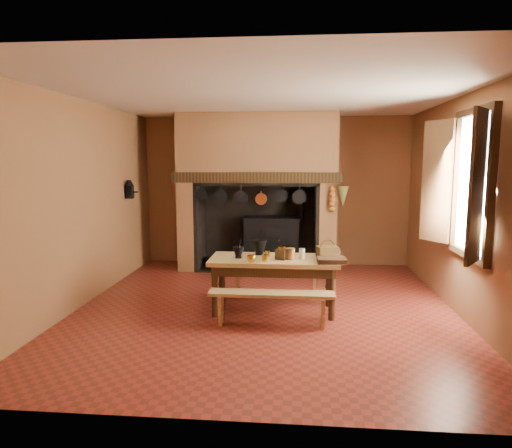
{
  "coord_description": "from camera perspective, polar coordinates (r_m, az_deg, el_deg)",
  "views": [
    {
      "loc": [
        0.41,
        -5.96,
        1.96
      ],
      "look_at": [
        -0.15,
        0.3,
        1.1
      ],
      "focal_mm": 32.0,
      "sensor_mm": 36.0,
      "label": 1
    }
  ],
  "objects": [
    {
      "name": "bench_back",
      "position": [
        6.65,
        2.51,
        -6.75
      ],
      "size": [
        1.37,
        0.24,
        0.39
      ],
      "color": "tan",
      "rests_on": "floor"
    },
    {
      "name": "window",
      "position": [
        5.89,
        24.44,
        4.57
      ],
      "size": [
        0.39,
        1.75,
        1.76
      ],
      "color": "white",
      "rests_on": "wall_right"
    },
    {
      "name": "mortar_small",
      "position": [
        5.93,
        -2.22,
        -3.48
      ],
      "size": [
        0.15,
        0.15,
        0.25
      ],
      "rotation": [
        0.0,
        0.0,
        0.01
      ],
      "color": "black",
      "rests_on": "work_table"
    },
    {
      "name": "iron_range",
      "position": [
        8.54,
        2.03,
        -2.15
      ],
      "size": [
        1.12,
        0.55,
        1.6
      ],
      "color": "black",
      "rests_on": "floor"
    },
    {
      "name": "chimney_breast",
      "position": [
        8.3,
        0.23,
        6.78
      ],
      "size": [
        2.95,
        0.96,
        2.8
      ],
      "color": "brown",
      "rests_on": "floor"
    },
    {
      "name": "brass_mug_b",
      "position": [
        6.03,
        1.42,
        -3.7
      ],
      "size": [
        0.09,
        0.09,
        0.08
      ],
      "primitive_type": "cylinder",
      "rotation": [
        0.0,
        0.0,
        -0.34
      ],
      "color": "#B98C2A",
      "rests_on": "work_table"
    },
    {
      "name": "wall_front",
      "position": [
        3.28,
        -2.09,
        -2.07
      ],
      "size": [
        5.0,
        0.02,
        2.8
      ],
      "primitive_type": "cube",
      "color": "brown",
      "rests_on": "floor"
    },
    {
      "name": "herb_bunch",
      "position": [
        7.81,
        10.81,
        3.4
      ],
      "size": [
        0.2,
        0.2,
        0.35
      ],
      "primitive_type": "cone",
      "rotation": [
        3.14,
        0.0,
        0.0
      ],
      "color": "brown",
      "rests_on": "chimney_breast"
    },
    {
      "name": "wall_right",
      "position": [
        6.34,
        24.4,
        2.03
      ],
      "size": [
        0.02,
        5.5,
        2.8
      ],
      "primitive_type": "cube",
      "color": "brown",
      "rests_on": "floor"
    },
    {
      "name": "mortar_large",
      "position": [
        6.14,
        0.45,
        -2.8
      ],
      "size": [
        0.2,
        0.2,
        0.35
      ],
      "rotation": [
        0.0,
        0.0,
        -0.07
      ],
      "color": "black",
      "rests_on": "work_table"
    },
    {
      "name": "coffee_grinder",
      "position": [
        5.87,
        3.23,
        -3.67
      ],
      "size": [
        0.2,
        0.17,
        0.21
      ],
      "rotation": [
        0.0,
        0.0,
        -0.34
      ],
      "color": "#332010",
      "rests_on": "work_table"
    },
    {
      "name": "mixing_bowl",
      "position": [
        6.13,
        9.17,
        -3.67
      ],
      "size": [
        0.3,
        0.3,
        0.07
      ],
      "primitive_type": "imported",
      "rotation": [
        0.0,
        0.0,
        -0.03
      ],
      "color": "#C3B896",
      "rests_on": "work_table"
    },
    {
      "name": "bench_front",
      "position": [
        5.51,
        1.94,
        -9.56
      ],
      "size": [
        1.5,
        0.26,
        0.42
      ],
      "color": "tan",
      "rests_on": "floor"
    },
    {
      "name": "back_wall",
      "position": [
        8.73,
        2.44,
        4.12
      ],
      "size": [
        5.0,
        0.02,
        2.8
      ],
      "primitive_type": "cube",
      "color": "brown",
      "rests_on": "floor"
    },
    {
      "name": "stoneware_crock",
      "position": [
        5.86,
        4.33,
        -3.74
      ],
      "size": [
        0.15,
        0.15,
        0.15
      ],
      "primitive_type": "cylinder",
      "rotation": [
        0.0,
        0.0,
        -0.3
      ],
      "color": "brown",
      "rests_on": "work_table"
    },
    {
      "name": "wall_left",
      "position": [
        6.65,
        -20.84,
        2.46
      ],
      "size": [
        0.02,
        5.5,
        2.8
      ],
      "primitive_type": "cube",
      "color": "brown",
      "rests_on": "floor"
    },
    {
      "name": "glass_jar",
      "position": [
        5.91,
        5.76,
        -3.71
      ],
      "size": [
        0.1,
        0.1,
        0.13
      ],
      "primitive_type": "cylinder",
      "rotation": [
        0.0,
        0.0,
        0.42
      ],
      "color": "beige",
      "rests_on": "work_table"
    },
    {
      "name": "wall_coffee_mill",
      "position": [
        8.03,
        -15.54,
        4.35
      ],
      "size": [
        0.23,
        0.16,
        0.31
      ],
      "color": "black",
      "rests_on": "wall_left"
    },
    {
      "name": "brass_cup",
      "position": [
        5.7,
        -0.57,
        -4.35
      ],
      "size": [
        0.15,
        0.15,
        0.09
      ],
      "primitive_type": "imported",
      "rotation": [
        0.0,
        0.0,
        -0.39
      ],
      "color": "#B98C2A",
      "rests_on": "work_table"
    },
    {
      "name": "wicker_basket",
      "position": [
        6.02,
        8.93,
        -3.41
      ],
      "size": [
        0.3,
        0.25,
        0.25
      ],
      "rotation": [
        0.0,
        0.0,
        0.27
      ],
      "color": "#533A19",
      "rests_on": "work_table"
    },
    {
      "name": "hearth_pans",
      "position": [
        8.51,
        -4.88,
        -4.89
      ],
      "size": [
        0.51,
        0.62,
        0.2
      ],
      "color": "#B98C2A",
      "rests_on": "floor"
    },
    {
      "name": "work_table",
      "position": [
        5.98,
        2.25,
        -5.32
      ],
      "size": [
        1.66,
        0.74,
        0.72
      ],
      "color": "tan",
      "rests_on": "floor"
    },
    {
      "name": "hanging_pans",
      "position": [
        7.82,
        -0.37,
        3.4
      ],
      "size": [
        1.92,
        0.29,
        0.27
      ],
      "color": "black",
      "rests_on": "chimney_breast"
    },
    {
      "name": "brass_mug_a",
      "position": [
        5.74,
        1.14,
        -4.24
      ],
      "size": [
        0.1,
        0.1,
        0.09
      ],
      "primitive_type": "cylinder",
      "rotation": [
        0.0,
        0.0,
        -0.29
      ],
      "color": "#B98C2A",
      "rests_on": "work_table"
    },
    {
      "name": "floor",
      "position": [
        6.28,
        1.17,
        -10.38
      ],
      "size": [
        5.5,
        5.5,
        0.0
      ],
      "primitive_type": "plane",
      "color": "maroon",
      "rests_on": "ground"
    },
    {
      "name": "wooden_tray",
      "position": [
        5.75,
        9.44,
        -4.5
      ],
      "size": [
        0.36,
        0.27,
        0.06
      ],
      "primitive_type": "cube",
      "rotation": [
        0.0,
        0.0,
        0.05
      ],
      "color": "#332010",
      "rests_on": "work_table"
    },
    {
      "name": "ceiling",
      "position": [
        6.03,
        1.24,
        15.8
      ],
      "size": [
        5.5,
        5.5,
        0.0
      ],
      "primitive_type": "plane",
      "rotation": [
        3.14,
        0.0,
        0.0
      ],
      "color": "silver",
      "rests_on": "back_wall"
    },
    {
      "name": "onion_string",
      "position": [
        7.79,
        9.48,
        3.06
      ],
      "size": [
        0.12,
        0.1,
        0.46
      ],
      "primitive_type": null,
      "color": "#B37321",
      "rests_on": "chimney_breast"
    }
  ]
}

